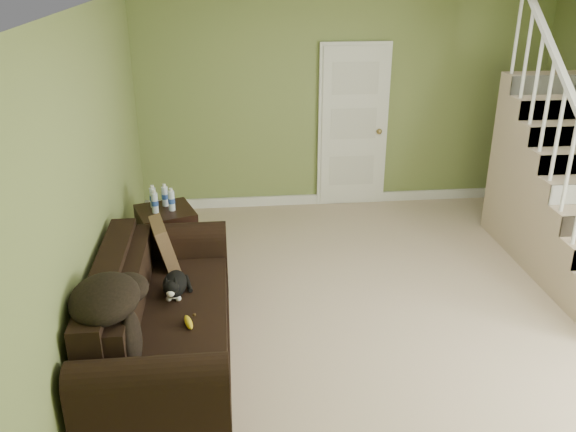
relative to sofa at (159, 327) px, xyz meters
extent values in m
cube|color=tan|center=(2.02, 0.48, -0.34)|extent=(5.00, 5.50, 0.01)
cube|color=white|center=(2.02, 0.48, 2.26)|extent=(5.00, 5.50, 0.01)
cube|color=olive|center=(2.02, 3.23, 0.96)|extent=(5.00, 0.04, 2.60)
cube|color=olive|center=(-0.48, 0.48, 0.96)|extent=(0.04, 5.50, 2.60)
cube|color=white|center=(2.02, 3.20, -0.28)|extent=(5.00, 0.04, 0.12)
cube|color=white|center=(-0.45, 0.48, -0.28)|extent=(0.04, 5.50, 0.12)
cube|color=white|center=(2.12, 3.19, 0.67)|extent=(0.86, 0.05, 2.02)
cube|color=white|center=(2.12, 3.17, 0.66)|extent=(0.78, 0.04, 1.96)
sphere|color=olive|center=(2.44, 3.13, 0.61)|extent=(0.07, 0.07, 0.07)
cylinder|color=white|center=(3.57, 0.82, 0.91)|extent=(0.04, 0.04, 0.90)
cylinder|color=white|center=(3.57, 1.09, 1.11)|extent=(0.04, 0.04, 0.90)
cube|color=tan|center=(4.02, 1.36, 0.26)|extent=(1.00, 0.27, 1.20)
cylinder|color=white|center=(3.57, 1.36, 1.31)|extent=(0.04, 0.04, 0.90)
cube|color=tan|center=(4.02, 1.63, 0.36)|extent=(1.00, 0.27, 1.40)
cylinder|color=white|center=(3.57, 1.63, 1.51)|extent=(0.04, 0.04, 0.90)
cube|color=tan|center=(4.02, 1.90, 0.46)|extent=(1.00, 0.27, 1.60)
cylinder|color=white|center=(3.57, 1.90, 1.71)|extent=(0.04, 0.04, 0.90)
cube|color=tan|center=(4.02, 2.17, 0.56)|extent=(1.00, 0.27, 1.80)
cylinder|color=white|center=(3.57, 2.17, 1.91)|extent=(0.04, 0.04, 0.90)
cube|color=white|center=(3.57, 1.09, 1.56)|extent=(0.06, 2.46, 1.84)
cube|color=black|center=(0.05, 0.00, -0.21)|extent=(0.96, 2.23, 0.25)
cube|color=black|center=(0.15, 0.00, 0.03)|extent=(0.73, 1.68, 0.22)
cube|color=black|center=(0.05, -0.99, -0.02)|extent=(0.96, 0.25, 0.63)
cube|color=black|center=(0.05, 0.99, -0.02)|extent=(0.96, 0.25, 0.63)
cylinder|color=black|center=(0.05, -0.99, 0.29)|extent=(0.96, 0.25, 0.25)
cylinder|color=black|center=(0.05, 0.99, 0.29)|extent=(0.96, 0.25, 0.25)
cube|color=black|center=(-0.33, 0.00, 0.23)|extent=(0.20, 1.72, 0.64)
cube|color=black|center=(-0.17, 0.00, 0.31)|extent=(0.14, 1.66, 0.35)
cube|color=black|center=(-0.07, 1.64, -0.02)|extent=(0.66, 0.66, 0.63)
cylinder|color=white|center=(-0.15, 1.58, 0.39)|extent=(0.06, 0.06, 0.20)
cylinder|color=#2A4DA6|center=(-0.15, 1.58, 0.39)|extent=(0.07, 0.07, 0.05)
cylinder|color=white|center=(-0.15, 1.58, 0.51)|extent=(0.03, 0.03, 0.03)
cylinder|color=white|center=(0.01, 1.62, 0.39)|extent=(0.06, 0.06, 0.20)
cylinder|color=#2A4DA6|center=(0.01, 1.62, 0.39)|extent=(0.07, 0.07, 0.05)
cylinder|color=white|center=(0.01, 1.62, 0.51)|extent=(0.03, 0.03, 0.03)
cylinder|color=white|center=(-0.07, 1.74, 0.39)|extent=(0.06, 0.06, 0.20)
cylinder|color=#2A4DA6|center=(-0.07, 1.74, 0.39)|extent=(0.07, 0.07, 0.05)
cylinder|color=white|center=(-0.07, 1.74, 0.51)|extent=(0.03, 0.03, 0.03)
cylinder|color=white|center=(-0.18, 1.72, 0.39)|extent=(0.06, 0.06, 0.20)
cylinder|color=#2A4DA6|center=(-0.18, 1.72, 0.39)|extent=(0.07, 0.07, 0.05)
cylinder|color=white|center=(-0.18, 1.72, 0.51)|extent=(0.03, 0.03, 0.03)
ellipsoid|color=black|center=(0.12, 0.25, 0.23)|extent=(0.21, 0.34, 0.18)
ellipsoid|color=white|center=(0.12, 0.17, 0.20)|extent=(0.11, 0.14, 0.09)
sphere|color=black|center=(0.12, 0.08, 0.29)|extent=(0.13, 0.13, 0.12)
ellipsoid|color=white|center=(0.12, 0.03, 0.27)|extent=(0.07, 0.05, 0.06)
cone|color=black|center=(0.08, 0.09, 0.35)|extent=(0.04, 0.05, 0.05)
cone|color=black|center=(0.15, 0.09, 0.35)|extent=(0.04, 0.05, 0.05)
cylinder|color=black|center=(0.21, 0.37, 0.16)|extent=(0.08, 0.25, 0.03)
ellipsoid|color=yellow|center=(0.24, -0.22, 0.17)|extent=(0.10, 0.19, 0.05)
cube|color=#452A1B|center=(0.01, 0.76, 0.33)|extent=(0.29, 0.45, 0.43)
ellipsoid|color=black|center=(-0.25, -0.52, 0.58)|extent=(0.56, 0.67, 0.24)
camera|label=1|loc=(0.57, -4.01, 2.60)|focal=38.00mm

